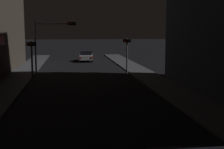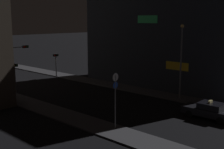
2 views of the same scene
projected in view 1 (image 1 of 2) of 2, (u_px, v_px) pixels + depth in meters
name	position (u px, v px, depth m)	size (l,w,h in m)	color
sidewalk_left	(12.00, 83.00, 25.67)	(2.57, 56.76, 0.12)	#424247
sidewalk_right	(154.00, 80.00, 27.27)	(2.57, 56.76, 0.12)	#424247
far_car	(86.00, 56.00, 44.10)	(2.02, 4.53, 1.42)	#B7B7BC
traffic_light_overhead	(51.00, 37.00, 29.31)	(3.89, 0.42, 5.23)	slate
traffic_light_left_kerb	(32.00, 52.00, 26.33)	(0.80, 0.42, 3.47)	slate
traffic_light_right_kerb	(127.00, 48.00, 31.49)	(0.80, 0.42, 3.57)	slate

